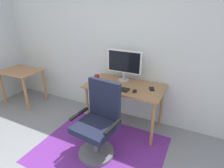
{
  "coord_description": "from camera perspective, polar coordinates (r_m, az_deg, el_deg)",
  "views": [
    {
      "loc": [
        1.17,
        -0.66,
        1.9
      ],
      "look_at": [
        0.07,
        1.55,
        0.85
      ],
      "focal_mm": 29.74,
      "sensor_mm": 36.0,
      "label": 1
    }
  ],
  "objects": [
    {
      "name": "desk",
      "position": [
        2.93,
        3.94,
        -1.96
      ],
      "size": [
        1.21,
        0.66,
        0.75
      ],
      "color": "#997047",
      "rests_on": "ground"
    },
    {
      "name": "computer_mouse",
      "position": [
        2.68,
        6.98,
        -2.14
      ],
      "size": [
        0.06,
        0.1,
        0.03
      ],
      "primitive_type": "ellipsoid",
      "color": "black",
      "rests_on": "desk"
    },
    {
      "name": "area_rug",
      "position": [
        2.81,
        -3.69,
        -19.34
      ],
      "size": [
        1.74,
        1.4,
        0.01
      ],
      "primitive_type": "cube",
      "color": "#692A88",
      "rests_on": "ground"
    },
    {
      "name": "keyboard",
      "position": [
        2.78,
        0.94,
        -1.2
      ],
      "size": [
        0.43,
        0.13,
        0.02
      ],
      "primitive_type": "cube",
      "color": "black",
      "rests_on": "desk"
    },
    {
      "name": "monitor",
      "position": [
        2.99,
        3.78,
        6.55
      ],
      "size": [
        0.57,
        0.18,
        0.51
      ],
      "color": "#B2B2B7",
      "rests_on": "desk"
    },
    {
      "name": "side_table",
      "position": [
        4.17,
        -26.02,
        2.34
      ],
      "size": [
        0.76,
        0.56,
        0.7
      ],
      "color": "#AA754C",
      "rests_on": "ground"
    },
    {
      "name": "wall_back",
      "position": [
        3.15,
        4.25,
        12.05
      ],
      "size": [
        6.0,
        0.1,
        2.6
      ],
      "primitive_type": "cube",
      "color": "silver",
      "rests_on": "ground"
    },
    {
      "name": "office_chair",
      "position": [
        2.52,
        -4.19,
        -12.5
      ],
      "size": [
        0.61,
        0.54,
        1.03
      ],
      "rotation": [
        0.0,
        0.0,
        -0.1
      ],
      "color": "slate",
      "rests_on": "ground"
    },
    {
      "name": "cell_phone",
      "position": [
        2.82,
        12.13,
        -1.49
      ],
      "size": [
        0.12,
        0.16,
        0.01
      ],
      "primitive_type": "cube",
      "rotation": [
        0.0,
        0.0,
        0.41
      ],
      "color": "black",
      "rests_on": "desk"
    },
    {
      "name": "coffee_cup",
      "position": [
        3.08,
        -4.68,
        1.99
      ],
      "size": [
        0.08,
        0.08,
        0.1
      ],
      "primitive_type": "cylinder",
      "color": "maroon",
      "rests_on": "desk"
    }
  ]
}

